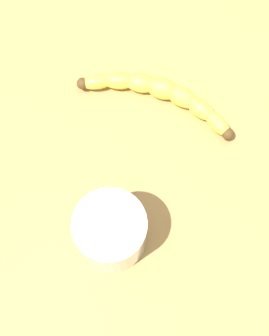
% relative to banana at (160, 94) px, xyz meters
% --- Properties ---
extents(wooden_tabletop, '(1.20, 1.20, 0.03)m').
position_rel_banana_xyz_m(wooden_tabletop, '(0.02, 0.08, -0.03)').
color(wooden_tabletop, '#AB8249').
rests_on(wooden_tabletop, ground).
extents(banana, '(0.14, 0.21, 0.03)m').
position_rel_banana_xyz_m(banana, '(0.00, 0.00, 0.00)').
color(banana, yellow).
rests_on(banana, wooden_tabletop).
extents(smoothie_glass, '(0.09, 0.09, 0.10)m').
position_rel_banana_xyz_m(smoothie_glass, '(0.18, 0.13, 0.03)').
color(smoothie_glass, silver).
rests_on(smoothie_glass, wooden_tabletop).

